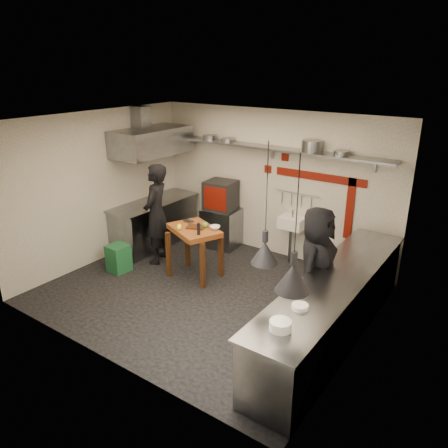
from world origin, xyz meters
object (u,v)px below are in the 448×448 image
Objects in this scene: green_bin at (119,258)px; prep_table at (195,252)px; chef_right at (316,266)px; chef_left at (156,214)px; combi_oven at (221,195)px; oven_stand at (222,227)px.

green_bin is 1.43m from prep_table.
chef_right is at bearing 21.94° from prep_table.
chef_left is 1.08× the size of chef_right.
combi_oven reaches higher than prep_table.
prep_table is 0.53× the size of chef_right.
prep_table is 0.49× the size of chef_left.
green_bin is 0.29× the size of chef_right.
green_bin is 0.26× the size of chef_left.
oven_stand is 0.42× the size of chef_left.
combi_oven is 0.63× the size of prep_table.
chef_left reaches higher than green_bin.
chef_left is at bearing 68.14° from green_bin.
combi_oven is 0.33× the size of chef_right.
combi_oven is (-0.02, -0.02, 0.69)m from oven_stand.
green_bin is at bearing 93.64° from chef_right.
green_bin is (-0.84, -2.02, -0.84)m from combi_oven.
oven_stand is 1.60× the size of green_bin.
green_bin is 3.65m from chef_right.
oven_stand is 0.46× the size of chef_right.
prep_table is (0.43, -1.39, -0.63)m from combi_oven.
oven_stand is 1.46m from prep_table.
combi_oven is 3.09m from chef_right.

